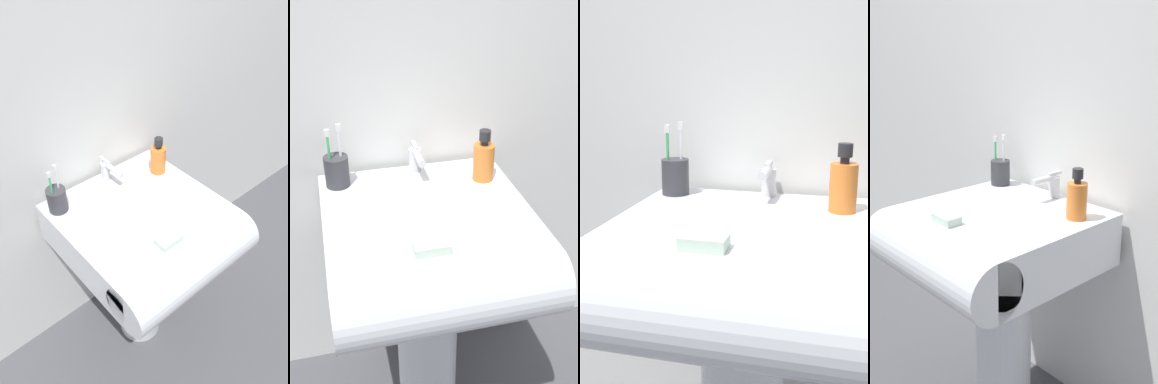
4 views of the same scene
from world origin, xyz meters
TOP-DOWN VIEW (x-y plane):
  - wall_back at (0.00, 0.29)m, footprint 5.00×0.05m
  - sink_pedestal at (0.00, 0.00)m, footprint 0.19×0.19m
  - sink_basin at (0.00, -0.06)m, footprint 0.54×0.58m
  - faucet at (0.02, 0.20)m, footprint 0.04×0.13m
  - toothbrush_cup at (-0.21, 0.18)m, footprint 0.07×0.07m
  - soap_bottle at (0.20, 0.12)m, footprint 0.06×0.06m
  - bar_soap at (-0.03, -0.19)m, footprint 0.08×0.05m

SIDE VIEW (x-z plane):
  - sink_pedestal at x=0.00m, z-range 0.00..0.60m
  - sink_basin at x=0.00m, z-range 0.60..0.76m
  - bar_soap at x=-0.03m, z-range 0.76..0.79m
  - toothbrush_cup at x=-0.21m, z-range 0.72..0.90m
  - faucet at x=0.02m, z-range 0.77..0.86m
  - soap_bottle at x=0.20m, z-range 0.75..0.90m
  - wall_back at x=0.00m, z-range 0.00..2.40m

